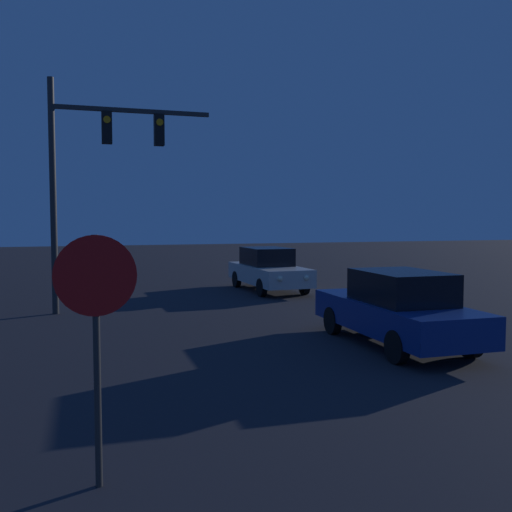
% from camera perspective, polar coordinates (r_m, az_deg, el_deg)
% --- Properties ---
extents(car_near, '(1.84, 4.69, 1.58)m').
position_cam_1_polar(car_near, '(12.35, 13.91, -5.11)').
color(car_near, navy).
rests_on(car_near, ground_plane).
extents(car_far, '(1.88, 4.71, 1.58)m').
position_cam_1_polar(car_far, '(21.03, 1.23, -1.35)').
color(car_far, beige).
rests_on(car_far, ground_plane).
extents(traffic_signal_mast, '(4.49, 0.30, 6.51)m').
position_cam_1_polar(traffic_signal_mast, '(16.83, -15.95, 9.22)').
color(traffic_signal_mast, '#2D2D2D').
rests_on(traffic_signal_mast, ground_plane).
extents(stop_sign, '(0.80, 0.07, 2.51)m').
position_cam_1_polar(stop_sign, '(5.80, -15.70, -5.22)').
color(stop_sign, '#2D2D2D').
rests_on(stop_sign, ground_plane).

